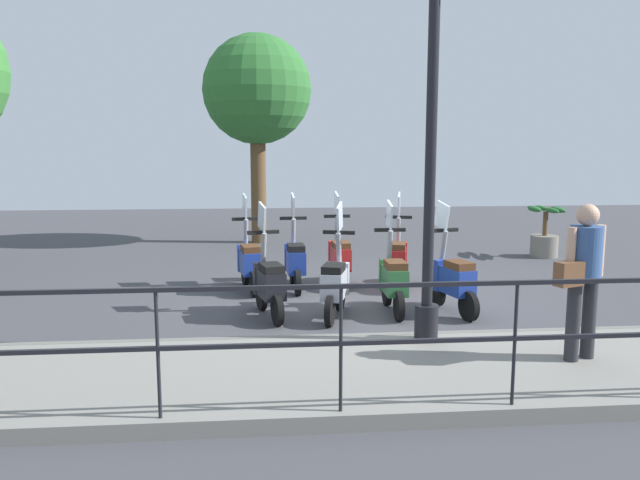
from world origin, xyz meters
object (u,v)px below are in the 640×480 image
scooter_near_0 (453,279)px  scooter_far_3 (249,261)px  scooter_near_3 (269,283)px  scooter_far_2 (295,260)px  scooter_far_1 (339,257)px  pedestrian_with_bag (583,270)px  tree_distant (257,91)px  lamp_post_near (430,167)px  scooter_far_0 (397,258)px  scooter_near_2 (335,283)px  potted_palm (545,236)px  scooter_near_1 (393,279)px

scooter_near_0 → scooter_far_3: same height
scooter_near_3 → scooter_far_2: size_ratio=1.00×
scooter_far_1 → scooter_far_3: size_ratio=1.00×
scooter_near_3 → pedestrian_with_bag: bearing=-141.8°
scooter_far_3 → tree_distant: bearing=-12.2°
lamp_post_near → scooter_near_3: lamp_post_near is taller
scooter_near_3 → scooter_far_0: same height
scooter_near_2 → scooter_far_1: same height
scooter_far_0 → scooter_far_2: (-0.00, 1.67, 0.00)m
potted_palm → scooter_near_2: size_ratio=0.69×
lamp_post_near → scooter_far_1: lamp_post_near is taller
lamp_post_near → scooter_far_3: lamp_post_near is taller
scooter_far_1 → scooter_far_2: (-0.22, 0.74, 0.00)m
scooter_near_0 → scooter_near_2: same height
pedestrian_with_bag → scooter_near_0: 2.50m
lamp_post_near → scooter_near_3: 2.85m
scooter_near_2 → pedestrian_with_bag: bearing=-119.1°
scooter_far_1 → scooter_near_0: bearing=-146.4°
scooter_far_2 → scooter_far_3: same height
scooter_near_3 → scooter_far_0: size_ratio=1.00×
pedestrian_with_bag → tree_distant: size_ratio=0.33×
lamp_post_near → pedestrian_with_bag: 1.87m
tree_distant → scooter_near_2: (-6.73, -1.06, -3.06)m
scooter_far_0 → scooter_far_3: bearing=104.9°
scooter_near_0 → scooter_far_3: (1.61, 2.83, 0.00)m
tree_distant → scooter_far_3: bearing=178.6°
lamp_post_near → pedestrian_with_bag: size_ratio=2.73×
lamp_post_near → scooter_far_3: 4.11m
scooter_near_2 → potted_palm: bearing=-32.5°
scooter_near_3 → scooter_far_0: (1.62, -2.10, 0.00)m
scooter_near_1 → scooter_far_3: 2.52m
scooter_near_3 → lamp_post_near: bearing=-147.1°
potted_palm → lamp_post_near: bearing=145.0°
scooter_near_3 → scooter_far_0: 2.65m
tree_distant → pedestrian_with_bag: bearing=-159.9°
potted_palm → scooter_near_2: 6.46m
scooter_near_2 → scooter_near_3: size_ratio=1.00×
tree_distant → potted_palm: 7.15m
scooter_near_3 → scooter_near_2: bearing=-110.9°
pedestrian_with_bag → scooter_near_3: 3.97m
scooter_far_3 → pedestrian_with_bag: bearing=-150.0°
scooter_far_2 → potted_palm: bearing=-67.4°
lamp_post_near → pedestrian_with_bag: bearing=-119.4°
tree_distant → scooter_near_2: size_ratio=3.15×
scooter_far_1 → lamp_post_near: bearing=-173.1°
tree_distant → scooter_far_0: (-5.01, -2.28, -3.06)m
tree_distant → potted_palm: tree_distant is taller
scooter_far_1 → scooter_far_2: size_ratio=1.00×
scooter_near_3 → tree_distant: bearing=-12.9°
potted_palm → scooter_far_1: 5.13m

